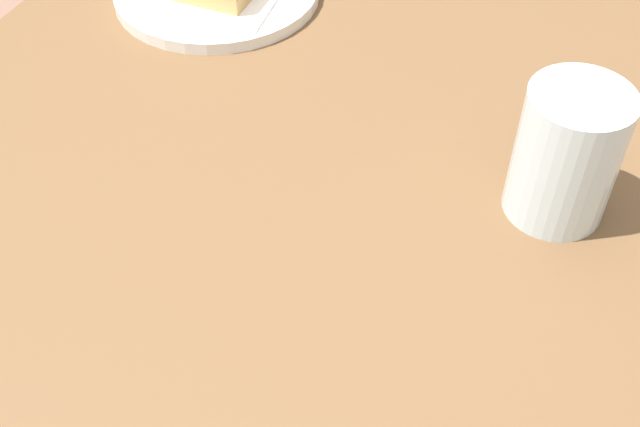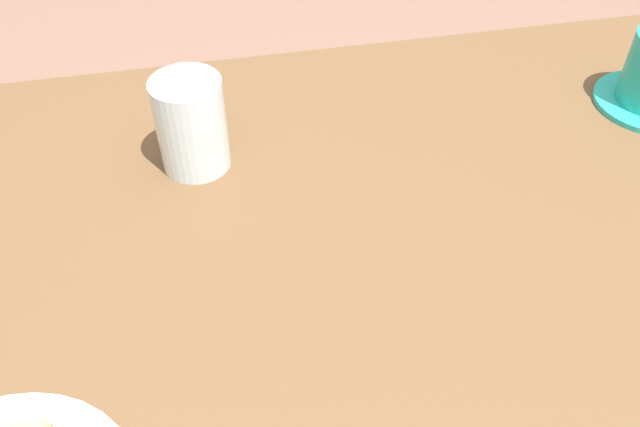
# 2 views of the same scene
# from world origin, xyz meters

# --- Properties ---
(table) EXTENTS (1.22, 0.75, 0.75)m
(table) POSITION_xyz_m (0.00, 0.00, 0.68)
(table) COLOR brown
(table) RESTS_ON ground_plane
(water_glass) EXTENTS (0.07, 0.07, 0.10)m
(water_glass) POSITION_xyz_m (-0.14, 0.17, 0.80)
(water_glass) COLOR silver
(water_glass) RESTS_ON table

